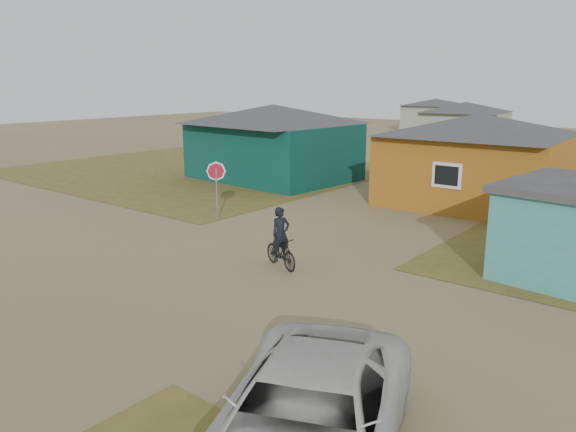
# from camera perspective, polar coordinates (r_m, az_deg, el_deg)

# --- Properties ---
(ground) EXTENTS (120.00, 120.00, 0.00)m
(ground) POSITION_cam_1_polar(r_m,az_deg,el_deg) (15.71, -9.78, -6.10)
(ground) COLOR olive
(grass_nw) EXTENTS (20.00, 18.00, 0.00)m
(grass_nw) POSITION_cam_1_polar(r_m,az_deg,el_deg) (34.31, -9.10, 4.67)
(grass_nw) COLOR brown
(grass_nw) RESTS_ON ground
(house_teal) EXTENTS (8.93, 7.08, 4.00)m
(house_teal) POSITION_cam_1_polar(r_m,az_deg,el_deg) (30.59, -1.53, 7.63)
(house_teal) COLOR #09342E
(house_teal) RESTS_ON ground
(house_yellow) EXTENTS (7.72, 6.76, 3.90)m
(house_yellow) POSITION_cam_1_polar(r_m,az_deg,el_deg) (25.44, 18.60, 5.59)
(house_yellow) COLOR #9A5C17
(house_yellow) RESTS_ON ground
(house_pale_west) EXTENTS (7.04, 6.15, 3.60)m
(house_pale_west) POSITION_cam_1_polar(r_m,az_deg,el_deg) (47.07, 17.51, 8.88)
(house_pale_west) COLOR gray
(house_pale_west) RESTS_ON ground
(house_pale_north) EXTENTS (6.28, 5.81, 3.40)m
(house_pale_north) POSITION_cam_1_polar(r_m,az_deg,el_deg) (61.22, 14.68, 9.92)
(house_pale_north) COLOR gray
(house_pale_north) RESTS_ON ground
(stop_sign) EXTENTS (0.68, 0.35, 2.25)m
(stop_sign) POSITION_cam_1_polar(r_m,az_deg,el_deg) (21.59, -7.30, 3.98)
(stop_sign) COLOR gray
(stop_sign) RESTS_ON ground
(cyclist) EXTENTS (1.63, 0.94, 1.77)m
(cyclist) POSITION_cam_1_polar(r_m,az_deg,el_deg) (16.03, -0.75, -3.05)
(cyclist) COLOR black
(cyclist) RESTS_ON ground
(vehicle) EXTENTS (4.43, 5.96, 1.51)m
(vehicle) POSITION_cam_1_polar(r_m,az_deg,el_deg) (8.03, 1.91, -20.43)
(vehicle) COLOR silver
(vehicle) RESTS_ON ground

